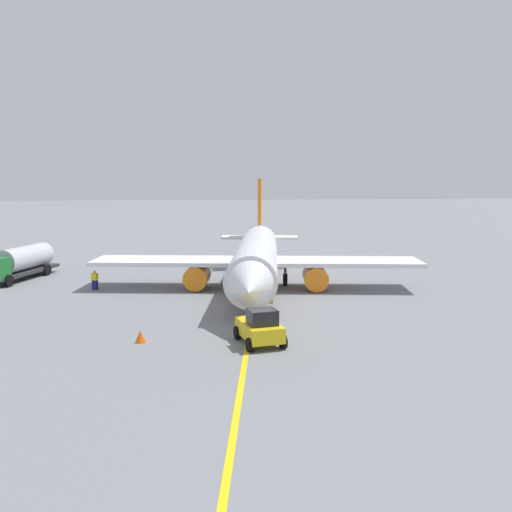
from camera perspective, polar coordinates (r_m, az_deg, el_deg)
The scene contains 7 objects.
ground_plane at distance 48.71m, azimuth 0.00°, elevation -3.50°, with size 400.00×400.00×0.00m, color slate.
airplane at distance 48.74m, azimuth 0.02°, elevation -0.32°, with size 30.88×29.29×9.66m.
fuel_tanker at distance 57.93m, azimuth -23.23°, elevation -0.57°, with size 10.24×5.26×3.15m.
pushback_tug at distance 32.89m, azimuth 0.42°, elevation -7.37°, with size 3.93×2.95×2.20m.
refueling_worker at distance 50.68m, azimuth -16.24°, elevation -2.42°, with size 0.57×0.63×1.71m.
safety_cone_nose at distance 34.09m, azimuth -11.80°, elevation -8.10°, with size 0.67×0.67×0.74m, color #F2590F.
taxi_line_marking at distance 48.71m, azimuth 0.00°, elevation -3.49°, with size 89.44×0.30×0.01m, color yellow.
Camera 1 is at (47.47, -4.94, 9.76)m, focal length 38.90 mm.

